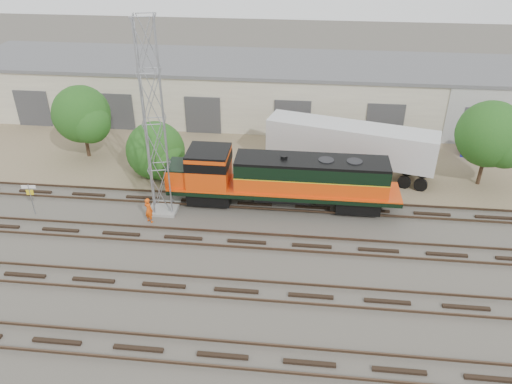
# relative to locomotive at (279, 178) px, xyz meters

# --- Properties ---
(ground) EXTENTS (140.00, 140.00, 0.00)m
(ground) POSITION_rel_locomotive_xyz_m (-1.66, -6.00, -2.18)
(ground) COLOR #47423A
(ground) RESTS_ON ground
(dirt_strip) EXTENTS (80.00, 16.00, 0.02)m
(dirt_strip) POSITION_rel_locomotive_xyz_m (-1.66, 9.00, -2.17)
(dirt_strip) COLOR #726047
(dirt_strip) RESTS_ON ground
(tracks) EXTENTS (80.00, 20.40, 0.28)m
(tracks) POSITION_rel_locomotive_xyz_m (-1.66, -9.00, -2.10)
(tracks) COLOR black
(tracks) RESTS_ON ground
(warehouse) EXTENTS (58.40, 10.40, 5.30)m
(warehouse) POSITION_rel_locomotive_xyz_m (-1.61, 16.98, 0.47)
(warehouse) COLOR beige
(warehouse) RESTS_ON ground
(locomotive) EXTENTS (15.62, 2.74, 3.76)m
(locomotive) POSITION_rel_locomotive_xyz_m (0.00, 0.00, 0.00)
(locomotive) COLOR black
(locomotive) RESTS_ON tracks
(signal_tower) EXTENTS (1.89, 1.89, 12.80)m
(signal_tower) POSITION_rel_locomotive_xyz_m (-7.76, -1.33, 4.06)
(signal_tower) COLOR gray
(signal_tower) RESTS_ON ground
(sign_post) EXTENTS (0.92, 0.16, 2.27)m
(sign_post) POSITION_rel_locomotive_xyz_m (-16.24, -2.79, -0.60)
(sign_post) COLOR gray
(sign_post) RESTS_ON ground
(worker) EXTENTS (0.77, 0.68, 1.77)m
(worker) POSITION_rel_locomotive_xyz_m (-8.28, -2.84, -1.29)
(worker) COLOR #E94E0C
(worker) RESTS_ON ground
(semi_trailer) EXTENTS (12.87, 5.58, 3.89)m
(semi_trailer) POSITION_rel_locomotive_xyz_m (5.27, 5.58, 0.27)
(semi_trailer) COLOR silver
(semi_trailer) RESTS_ON ground
(dumpster_blue) EXTENTS (2.01, 1.95, 1.50)m
(dumpster_blue) POSITION_rel_locomotive_xyz_m (15.36, 9.75, -1.43)
(dumpster_blue) COLOR #15148F
(dumpster_blue) RESTS_ON ground
(tree_west) EXTENTS (4.78, 4.55, 5.96)m
(tree_west) POSITION_rel_locomotive_xyz_m (-15.95, 6.04, 1.38)
(tree_west) COLOR #382619
(tree_west) RESTS_ON ground
(tree_mid) EXTENTS (4.65, 4.43, 4.43)m
(tree_mid) POSITION_rel_locomotive_xyz_m (-9.41, 3.65, -0.34)
(tree_mid) COLOR #382619
(tree_mid) RESTS_ON ground
(tree_east) EXTENTS (4.98, 4.74, 6.40)m
(tree_east) POSITION_rel_locomotive_xyz_m (14.81, 4.58, 1.72)
(tree_east) COLOR #382619
(tree_east) RESTS_ON ground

